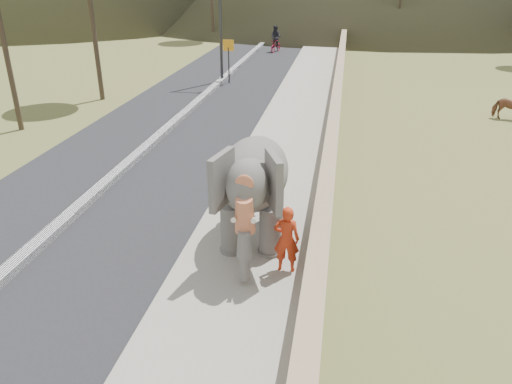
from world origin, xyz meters
TOP-DOWN VIEW (x-y plane):
  - ground at (0.00, 0.00)m, footprint 160.00×160.00m
  - road at (-5.00, 10.00)m, footprint 7.00×120.00m
  - median at (-5.00, 10.00)m, footprint 0.35×120.00m
  - walkway at (0.00, 10.00)m, footprint 3.00×120.00m
  - parapet at (1.65, 10.00)m, footprint 0.30×120.00m
  - signboard at (-4.50, 17.36)m, footprint 0.60×0.08m
  - cow at (9.05, 12.39)m, footprint 1.44×0.84m
  - elephant_and_man at (0.02, 0.23)m, footprint 2.25×3.66m
  - motorcyclist at (-3.42, 28.80)m, footprint 1.02×1.89m

SIDE VIEW (x-z plane):
  - ground at x=0.00m, z-range 0.00..0.00m
  - road at x=-5.00m, z-range 0.00..0.03m
  - walkway at x=0.00m, z-range 0.00..0.15m
  - median at x=-5.00m, z-range 0.00..0.22m
  - parapet at x=1.65m, z-range 0.00..1.10m
  - cow at x=9.05m, z-range 0.00..1.15m
  - motorcyclist at x=-3.42m, z-range -0.21..1.74m
  - elephant_and_man at x=0.02m, z-range 0.14..2.69m
  - signboard at x=-4.50m, z-range 0.44..2.84m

